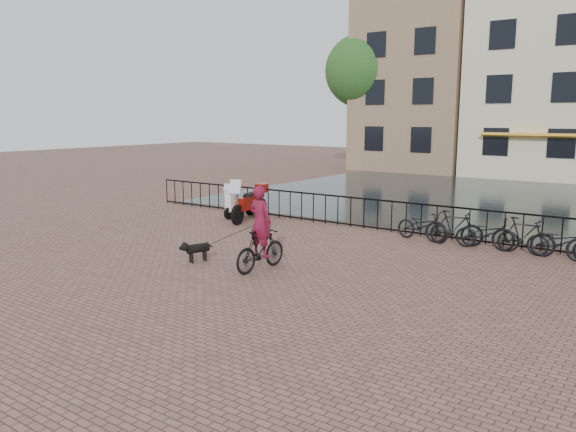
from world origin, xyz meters
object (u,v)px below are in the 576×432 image
Objects in this scene: dog at (198,251)px; scooter at (240,199)px; cyclist at (260,233)px; motorcycle at (250,198)px.

scooter is at bearing 139.77° from dog.
cyclist reaches higher than dog.
cyclist is 1.05× the size of motorcycle.
scooter is (-0.73, 0.31, -0.13)m from motorcycle.
dog is 5.84m from motorcycle.
dog is 0.61× the size of scooter.
scooter is (-5.11, 5.20, -0.25)m from cyclist.
dog is at bearing -56.28° from scooter.
scooter is (-3.31, 5.52, 0.38)m from dog.
cyclist is at bearing -42.75° from scooter.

